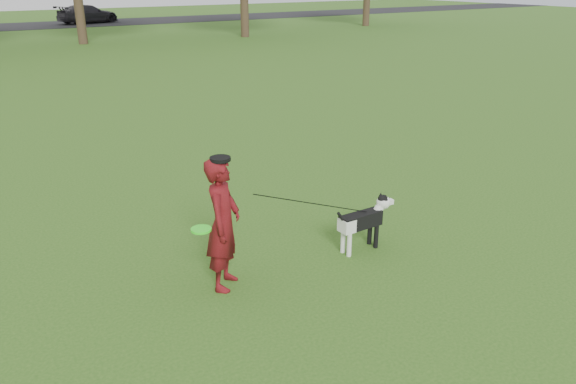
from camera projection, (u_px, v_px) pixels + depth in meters
ground at (299, 266)px, 7.14m from camera, size 120.00×120.00×0.00m
man at (223, 224)px, 6.43m from camera, size 0.67×0.69×1.59m
dog at (365, 218)px, 7.45m from camera, size 0.97×0.19×0.74m
car_right at (88, 14)px, 42.13m from camera, size 4.93×3.17×1.33m
man_held_items at (315, 204)px, 6.96m from camera, size 2.58×0.35×1.11m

